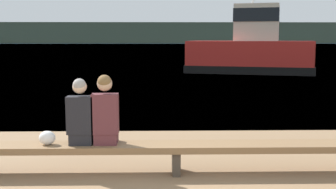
# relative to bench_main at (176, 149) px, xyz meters

# --- Properties ---
(water_surface) EXTENTS (240.00, 240.00, 0.00)m
(water_surface) POSITION_rel_bench_main_xyz_m (-0.34, 122.94, -0.38)
(water_surface) COLOR #386084
(water_surface) RESTS_ON ground
(far_shoreline) EXTENTS (600.00, 12.00, 8.62)m
(far_shoreline) POSITION_rel_bench_main_xyz_m (-0.34, 174.58, 3.93)
(far_shoreline) COLOR #384233
(far_shoreline) RESTS_ON ground
(bench_main) EXTENTS (7.74, 0.51, 0.46)m
(bench_main) POSITION_rel_bench_main_xyz_m (0.00, 0.00, 0.00)
(bench_main) COLOR brown
(bench_main) RESTS_ON ground
(person_left) EXTENTS (0.39, 0.37, 1.00)m
(person_left) POSITION_rel_bench_main_xyz_m (-1.43, -0.00, 0.52)
(person_left) COLOR black
(person_left) RESTS_ON bench_main
(person_right) EXTENTS (0.39, 0.37, 1.05)m
(person_right) POSITION_rel_bench_main_xyz_m (-1.06, -0.00, 0.56)
(person_right) COLOR #56282D
(person_right) RESTS_ON bench_main
(shopping_bag) EXTENTS (0.24, 0.19, 0.21)m
(shopping_bag) POSITION_rel_bench_main_xyz_m (-1.93, -0.02, 0.18)
(shopping_bag) COLOR white
(shopping_bag) RESTS_ON bench_main
(tugboat_red) EXTENTS (7.96, 5.18, 6.58)m
(tugboat_red) POSITION_rel_bench_main_xyz_m (5.23, 18.82, 0.89)
(tugboat_red) COLOR red
(tugboat_red) RESTS_ON water_surface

